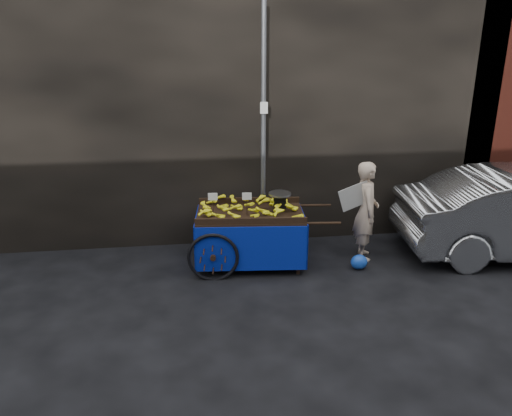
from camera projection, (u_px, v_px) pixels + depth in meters
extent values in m
plane|color=black|center=(256.00, 282.00, 7.42)|extent=(80.00, 80.00, 0.00)
cube|color=black|center=(181.00, 93.00, 8.91)|extent=(11.00, 2.00, 5.00)
cylinder|color=slate|center=(263.00, 133.00, 8.02)|extent=(0.08, 0.08, 4.00)
cube|color=white|center=(264.00, 108.00, 7.84)|extent=(0.12, 0.02, 0.18)
cube|color=black|center=(250.00, 215.00, 7.79)|extent=(1.74, 1.18, 0.06)
cube|color=black|center=(249.00, 201.00, 8.22)|extent=(1.65, 0.19, 0.10)
cube|color=black|center=(251.00, 221.00, 7.30)|extent=(1.65, 0.19, 0.10)
cube|color=black|center=(299.00, 249.00, 7.56)|extent=(0.06, 0.06, 0.83)
cube|color=black|center=(293.00, 229.00, 8.34)|extent=(0.06, 0.06, 0.83)
cylinder|color=black|center=(324.00, 223.00, 7.44)|extent=(0.52, 0.09, 0.04)
cylinder|color=black|center=(315.00, 205.00, 8.22)|extent=(0.52, 0.09, 0.04)
torus|color=black|center=(213.00, 258.00, 7.39)|extent=(0.78, 0.12, 0.78)
torus|color=black|center=(216.00, 230.00, 8.45)|extent=(0.78, 0.12, 0.78)
cylinder|color=black|center=(215.00, 243.00, 7.92)|extent=(0.16, 1.16, 0.05)
cube|color=navy|center=(251.00, 249.00, 7.40)|extent=(1.69, 0.18, 0.70)
cube|color=navy|center=(249.00, 224.00, 8.40)|extent=(1.69, 0.18, 0.70)
cube|color=navy|center=(197.00, 236.00, 7.87)|extent=(0.12, 1.07, 0.70)
cube|color=navy|center=(303.00, 235.00, 7.93)|extent=(0.12, 1.07, 0.70)
cube|color=black|center=(280.00, 203.00, 7.80)|extent=(0.20, 0.16, 0.17)
cylinder|color=silver|center=(280.00, 194.00, 7.75)|extent=(0.38, 0.38, 0.03)
cube|color=white|center=(213.00, 197.00, 7.55)|extent=(0.15, 0.02, 0.11)
cube|color=white|center=(247.00, 196.00, 7.57)|extent=(0.15, 0.02, 0.11)
imported|color=#C8AE95|center=(366.00, 211.00, 8.02)|extent=(0.50, 0.65, 1.62)
cube|color=#AFAFA8|center=(355.00, 196.00, 7.83)|extent=(0.58, 0.08, 0.50)
ellipsoid|color=#1845B4|center=(359.00, 262.00, 7.81)|extent=(0.26, 0.21, 0.24)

